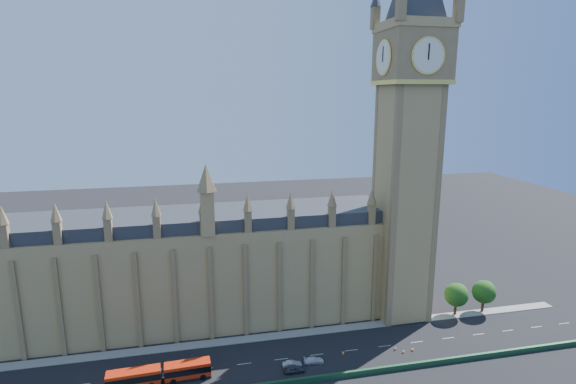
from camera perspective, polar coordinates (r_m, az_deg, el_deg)
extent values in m
plane|color=black|center=(102.63, -3.21, -20.69)|extent=(400.00, 400.00, 0.00)
cube|color=#A88951|center=(116.13, -17.58, -10.22)|extent=(120.00, 20.00, 25.00)
cube|color=#2D3035|center=(111.65, -18.04, -3.55)|extent=(120.00, 18.00, 3.00)
cube|color=#A88951|center=(114.68, 14.52, -1.63)|extent=(12.00, 12.00, 58.00)
cube|color=olive|center=(111.77, 15.52, 16.06)|extent=(14.00, 14.00, 12.00)
cylinder|color=silver|center=(105.49, 17.39, 16.20)|extent=(7.20, 0.30, 7.20)
cube|color=#A88951|center=(112.50, 15.73, 19.62)|extent=(14.50, 14.50, 2.00)
cube|color=gray|center=(110.59, -4.04, -18.01)|extent=(160.00, 3.00, 0.16)
cylinder|color=#382619|center=(127.22, 20.48, -13.56)|extent=(0.70, 0.70, 4.00)
sphere|color=#114312|center=(125.78, 20.60, -12.12)|extent=(6.00, 6.00, 6.00)
sphere|color=#114312|center=(126.18, 20.86, -11.77)|extent=(4.38, 4.38, 4.38)
cylinder|color=#382619|center=(131.49, 23.49, -12.95)|extent=(0.70, 0.70, 4.00)
sphere|color=#114312|center=(130.10, 23.63, -11.55)|extent=(6.00, 6.00, 6.00)
sphere|color=#114312|center=(130.54, 23.86, -11.20)|extent=(4.38, 4.38, 4.38)
cube|color=red|center=(99.29, -19.00, -21.49)|extent=(10.29, 3.30, 3.39)
cube|color=red|center=(98.90, -12.62, -21.23)|extent=(9.16, 3.25, 3.39)
cube|color=black|center=(99.07, -19.01, -21.30)|extent=(10.34, 3.35, 1.29)
cube|color=black|center=(98.68, -12.63, -21.03)|extent=(9.21, 3.30, 1.29)
cylinder|color=black|center=(99.07, -15.98, -21.48)|extent=(1.00, 2.75, 2.71)
cylinder|color=black|center=(101.42, -20.86, -21.62)|extent=(1.14, 0.39, 1.13)
cylinder|color=black|center=(100.85, -16.92, -21.53)|extent=(1.14, 0.39, 1.13)
cylinder|color=black|center=(98.36, -14.36, -22.33)|extent=(1.14, 0.39, 1.13)
cylinder|color=black|center=(100.71, -14.40, -21.42)|extent=(1.14, 0.39, 1.13)
cylinder|color=black|center=(98.44, -10.73, -22.10)|extent=(1.14, 0.39, 1.13)
cylinder|color=black|center=(100.79, -10.87, -21.21)|extent=(1.14, 0.39, 1.13)
imported|color=#3A3C41|center=(98.91, 0.81, -21.57)|extent=(4.26, 1.72, 1.45)
imported|color=#A6A9AE|center=(100.42, 0.55, -21.03)|extent=(4.11, 1.66, 1.33)
imported|color=silver|center=(101.85, 3.30, -20.56)|extent=(4.38, 2.08, 1.23)
cube|color=black|center=(108.87, 13.47, -18.92)|extent=(0.48, 0.48, 0.04)
cone|color=#F6560C|center=(108.69, 13.48, -18.76)|extent=(0.53, 0.53, 0.72)
cylinder|color=white|center=(108.64, 13.49, -18.72)|extent=(0.35, 0.35, 0.12)
cube|color=black|center=(108.25, 14.47, -19.17)|extent=(0.43, 0.43, 0.04)
cone|color=orange|center=(108.08, 14.48, -19.02)|extent=(0.47, 0.47, 0.70)
cylinder|color=white|center=(108.03, 14.48, -18.98)|extent=(0.34, 0.34, 0.12)
cube|color=black|center=(109.46, 15.53, -18.85)|extent=(0.42, 0.42, 0.04)
cone|color=#FF620D|center=(109.29, 15.54, -18.70)|extent=(0.46, 0.46, 0.70)
cylinder|color=white|center=(109.24, 15.55, -18.66)|extent=(0.34, 0.34, 0.12)
cube|color=black|center=(105.37, 7.01, -19.79)|extent=(0.53, 0.53, 0.05)
cone|color=#EE530C|center=(105.17, 7.01, -19.62)|extent=(0.58, 0.58, 0.80)
cylinder|color=white|center=(105.11, 7.01, -19.56)|extent=(0.39, 0.39, 0.14)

